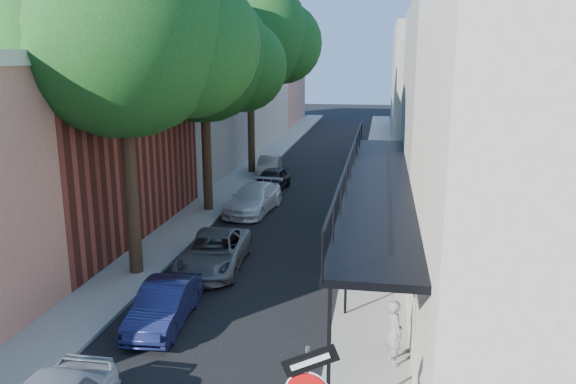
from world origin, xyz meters
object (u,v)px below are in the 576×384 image
at_px(parked_car_d, 254,199).
at_px(parked_car_b, 164,305).
at_px(parked_car_c, 214,252).
at_px(oak_near, 138,31).
at_px(oak_far, 258,37).
at_px(parked_car_f, 269,166).
at_px(pedestrian, 394,332).
at_px(oak_mid, 213,58).
at_px(parked_car_e, 272,180).

bearing_deg(parked_car_d, parked_car_b, -82.39).
height_order(parked_car_b, parked_car_c, parked_car_c).
xyz_separation_m(oak_near, oak_far, (0.01, 17.01, 0.38)).
distance_m(parked_car_d, parked_car_f, 8.25).
height_order(parked_car_f, pedestrian, pedestrian).
height_order(oak_mid, parked_car_c, oak_mid).
bearing_deg(oak_near, oak_mid, 90.37).
bearing_deg(oak_far, oak_near, -90.04).
bearing_deg(oak_mid, pedestrian, -57.74).
distance_m(oak_mid, parked_car_c, 9.90).
bearing_deg(parked_car_d, oak_far, 107.52).
relative_size(oak_mid, parked_car_e, 2.82).
xyz_separation_m(oak_mid, pedestrian, (8.01, -12.69, -6.14)).
height_order(oak_far, parked_car_b, oak_far).
distance_m(parked_car_b, pedestrian, 6.23).
relative_size(parked_car_b, pedestrian, 2.22).
distance_m(oak_far, pedestrian, 24.27).
relative_size(oak_mid, parked_car_b, 2.90).
height_order(parked_car_c, parked_car_d, parked_car_d).
xyz_separation_m(oak_near, parked_car_e, (1.71, 12.33, -7.26)).
bearing_deg(oak_mid, parked_car_b, -80.60).
distance_m(oak_far, parked_car_b, 21.99).
xyz_separation_m(oak_far, parked_car_f, (0.75, -0.81, -7.68)).
height_order(parked_car_d, parked_car_f, parked_car_d).
height_order(parked_car_d, parked_car_e, parked_car_d).
xyz_separation_m(parked_car_b, parked_car_c, (0.12, 4.25, 0.03)).
relative_size(parked_car_e, parked_car_f, 1.03).
bearing_deg(parked_car_b, oak_mid, 96.33).
relative_size(parked_car_b, parked_car_c, 0.80).
distance_m(oak_mid, parked_car_d, 6.65).
bearing_deg(oak_mid, parked_car_d, 1.16).
relative_size(oak_far, parked_car_e, 3.29).
bearing_deg(parked_car_b, parked_car_f, 90.07).
height_order(oak_far, parked_car_f, oak_far).
relative_size(oak_far, pedestrian, 7.51).
bearing_deg(parked_car_f, parked_car_c, -90.29).
height_order(oak_mid, parked_car_f, oak_mid).
bearing_deg(parked_car_e, parked_car_d, -85.42).
bearing_deg(parked_car_f, parked_car_b, -91.58).
relative_size(oak_far, parked_car_b, 3.39).
distance_m(oak_mid, oak_far, 9.12).
xyz_separation_m(parked_car_c, parked_car_d, (-0.26, 7.27, 0.03)).
relative_size(oak_far, parked_car_d, 2.68).
distance_m(oak_near, parked_car_b, 8.31).
bearing_deg(parked_car_b, parked_car_e, 87.42).
xyz_separation_m(parked_car_c, pedestrian, (5.99, -5.46, 0.30)).
relative_size(oak_near, parked_car_f, 3.25).
bearing_deg(pedestrian, oak_near, 37.22).
bearing_deg(parked_car_d, pedestrian, -56.94).
bearing_deg(oak_far, parked_car_e, -69.99).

